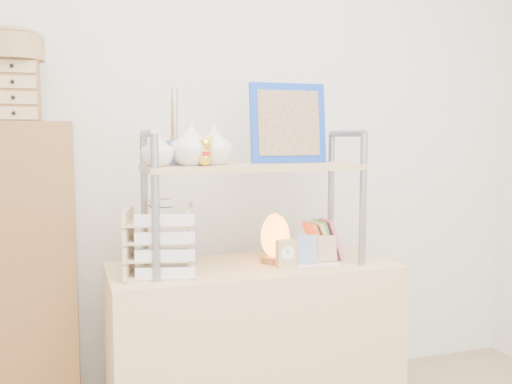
# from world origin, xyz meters

# --- Properties ---
(desk) EXTENTS (1.20, 0.50, 0.75)m
(desk) POSITION_xyz_m (0.00, 1.20, 0.38)
(desk) COLOR tan
(desk) RESTS_ON ground
(cabinet) EXTENTS (0.46, 0.25, 1.35)m
(cabinet) POSITION_xyz_m (-0.93, 1.57, 0.68)
(cabinet) COLOR brown
(cabinet) RESTS_ON ground
(hutch) EXTENTS (0.91, 0.34, 0.77)m
(hutch) POSITION_xyz_m (-0.08, 1.21, 1.20)
(hutch) COLOR gray
(hutch) RESTS_ON desk
(letter_tray) EXTENTS (0.29, 0.28, 0.30)m
(letter_tray) POSITION_xyz_m (-0.40, 1.15, 0.87)
(letter_tray) COLOR tan
(letter_tray) RESTS_ON desk
(salt_lamp) EXTENTS (0.14, 0.13, 0.21)m
(salt_lamp) POSITION_xyz_m (0.10, 1.21, 0.86)
(salt_lamp) COLOR brown
(salt_lamp) RESTS_ON desk
(desk_clock) EXTENTS (0.08, 0.04, 0.11)m
(desk_clock) POSITION_xyz_m (0.11, 1.11, 0.81)
(desk_clock) COLOR tan
(desk_clock) RESTS_ON desk
(postcard_stand) EXTENTS (0.19, 0.08, 0.13)m
(postcard_stand) POSITION_xyz_m (0.25, 1.11, 0.79)
(postcard_stand) COLOR white
(postcard_stand) RESTS_ON desk
(drawer_chest) EXTENTS (0.20, 0.16, 0.25)m
(drawer_chest) POSITION_xyz_m (-0.93, 1.55, 1.48)
(drawer_chest) COLOR brown
(drawer_chest) RESTS_ON cabinet
(woven_basket) EXTENTS (0.25, 0.25, 0.10)m
(woven_basket) POSITION_xyz_m (-0.93, 1.55, 1.65)
(woven_basket) COLOR olive
(woven_basket) RESTS_ON drawer_chest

